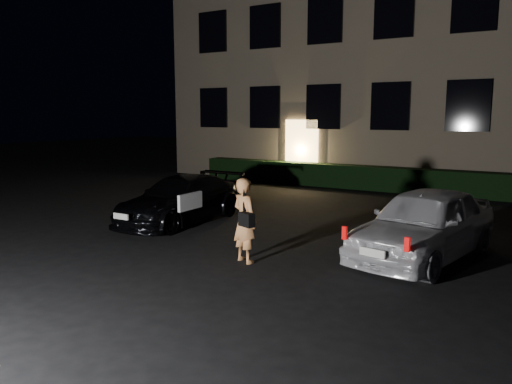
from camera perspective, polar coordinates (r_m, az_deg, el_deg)
The scene contains 6 objects.
ground at distance 9.20m, azimuth -5.35°, elevation -8.29°, with size 80.00×80.00×0.00m, color black.
building at distance 22.89m, azimuth 18.36°, elevation 16.68°, with size 20.00×8.11×12.00m.
hedge at distance 18.46m, azimuth 14.39°, elevation 1.47°, with size 15.00×0.70×0.85m, color black.
sedan at distance 12.76m, azimuth -8.57°, elevation -0.84°, with size 1.75×4.09×1.16m.
hatch at distance 9.93m, azimuth 18.68°, elevation -3.43°, with size 2.32×4.18×1.35m.
man at distance 9.14m, azimuth -1.28°, elevation -3.24°, with size 0.67×0.57×1.57m.
Camera 1 is at (5.26, -7.05, 2.70)m, focal length 35.00 mm.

